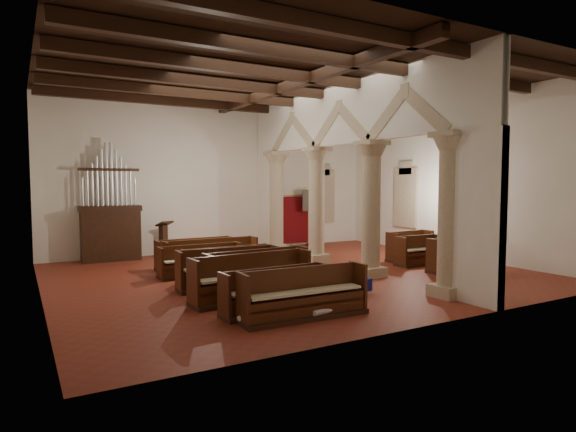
# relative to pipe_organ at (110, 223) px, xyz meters

# --- Properties ---
(floor) EXTENTS (14.00, 14.00, 0.00)m
(floor) POSITION_rel_pipe_organ_xyz_m (4.50, -5.50, -1.37)
(floor) COLOR maroon
(floor) RESTS_ON ground
(ceiling) EXTENTS (14.00, 14.00, 0.00)m
(ceiling) POSITION_rel_pipe_organ_xyz_m (4.50, -5.50, 4.63)
(ceiling) COLOR black
(ceiling) RESTS_ON wall_back
(wall_back) EXTENTS (14.00, 0.02, 6.00)m
(wall_back) POSITION_rel_pipe_organ_xyz_m (4.50, 0.50, 1.63)
(wall_back) COLOR white
(wall_back) RESTS_ON floor
(wall_front) EXTENTS (14.00, 0.02, 6.00)m
(wall_front) POSITION_rel_pipe_organ_xyz_m (4.50, -11.50, 1.63)
(wall_front) COLOR white
(wall_front) RESTS_ON floor
(wall_left) EXTENTS (0.02, 12.00, 6.00)m
(wall_left) POSITION_rel_pipe_organ_xyz_m (-2.50, -5.50, 1.63)
(wall_left) COLOR white
(wall_left) RESTS_ON floor
(wall_right) EXTENTS (0.02, 12.00, 6.00)m
(wall_right) POSITION_rel_pipe_organ_xyz_m (11.50, -5.50, 1.63)
(wall_right) COLOR white
(wall_right) RESTS_ON floor
(ceiling_beams) EXTENTS (13.80, 11.80, 0.30)m
(ceiling_beams) POSITION_rel_pipe_organ_xyz_m (4.50, -5.50, 4.45)
(ceiling_beams) COLOR #331C10
(ceiling_beams) RESTS_ON wall_back
(arcade) EXTENTS (0.90, 11.90, 6.00)m
(arcade) POSITION_rel_pipe_organ_xyz_m (6.30, -5.50, 2.19)
(arcade) COLOR #C8B395
(arcade) RESTS_ON floor
(window_right_a) EXTENTS (0.03, 1.00, 2.20)m
(window_right_a) POSITION_rel_pipe_organ_xyz_m (11.48, -7.00, 0.83)
(window_right_a) COLOR #39816A
(window_right_a) RESTS_ON wall_right
(window_right_b) EXTENTS (0.03, 1.00, 2.20)m
(window_right_b) POSITION_rel_pipe_organ_xyz_m (11.48, -3.00, 0.83)
(window_right_b) COLOR #39816A
(window_right_b) RESTS_ON wall_right
(window_back) EXTENTS (1.00, 0.03, 2.20)m
(window_back) POSITION_rel_pipe_organ_xyz_m (9.50, 0.48, 0.83)
(window_back) COLOR #39816A
(window_back) RESTS_ON wall_back
(pipe_organ) EXTENTS (2.10, 0.85, 4.40)m
(pipe_organ) POSITION_rel_pipe_organ_xyz_m (0.00, 0.00, 0.00)
(pipe_organ) COLOR #331C10
(pipe_organ) RESTS_ON floor
(lectern) EXTENTS (0.69, 0.73, 1.38)m
(lectern) POSITION_rel_pipe_organ_xyz_m (1.91, -0.01, -0.80)
(lectern) COLOR #361F11
(lectern) RESTS_ON floor
(dossal_curtain) EXTENTS (1.80, 0.07, 2.17)m
(dossal_curtain) POSITION_rel_pipe_organ_xyz_m (8.00, 0.42, -0.21)
(dossal_curtain) COLOR maroon
(dossal_curtain) RESTS_ON floor
(processional_banner) EXTENTS (0.62, 0.79, 2.72)m
(processional_banner) POSITION_rel_pipe_organ_xyz_m (8.46, -0.01, -0.53)
(processional_banner) COLOR #331C10
(processional_banner) RESTS_ON floor
(hymnal_box_a) EXTENTS (0.32, 0.27, 0.30)m
(hymnal_box_a) POSITION_rel_pipe_organ_xyz_m (3.11, -9.98, -1.12)
(hymnal_box_a) COLOR #16189C
(hymnal_box_a) RESTS_ON floor
(hymnal_box_b) EXTENTS (0.35, 0.30, 0.31)m
(hymnal_box_b) POSITION_rel_pipe_organ_xyz_m (4.66, -8.78, -1.12)
(hymnal_box_b) COLOR navy
(hymnal_box_b) RESTS_ON floor
(hymnal_box_c) EXTENTS (0.40, 0.37, 0.32)m
(hymnal_box_c) POSITION_rel_pipe_organ_xyz_m (3.52, -6.91, -1.11)
(hymnal_box_c) COLOR navy
(hymnal_box_c) RESTS_ON floor
(tube_heater_a) EXTENTS (1.12, 0.30, 0.11)m
(tube_heater_a) POSITION_rel_pipe_organ_xyz_m (2.83, -10.04, -1.21)
(tube_heater_a) COLOR white
(tube_heater_a) RESTS_ON floor
(tube_heater_b) EXTENTS (1.05, 0.52, 0.11)m
(tube_heater_b) POSITION_rel_pipe_organ_xyz_m (1.30, -9.50, -1.21)
(tube_heater_b) COLOR white
(tube_heater_b) RESTS_ON floor
(nave_pew_0) EXTENTS (2.85, 0.78, 1.06)m
(nave_pew_0) POSITION_rel_pipe_organ_xyz_m (2.22, -9.83, -1.02)
(nave_pew_0) COLOR #331C10
(nave_pew_0) RESTS_ON floor
(nave_pew_1) EXTENTS (2.55, 0.75, 0.98)m
(nave_pew_1) POSITION_rel_pipe_organ_xyz_m (1.93, -9.14, -1.05)
(nave_pew_1) COLOR #331C10
(nave_pew_1) RESTS_ON floor
(nave_pew_2) EXTENTS (3.10, 0.94, 1.13)m
(nave_pew_2) POSITION_rel_pipe_organ_xyz_m (1.93, -7.90, -1.00)
(nave_pew_2) COLOR #331C10
(nave_pew_2) RESTS_ON floor
(nave_pew_3) EXTENTS (2.87, 0.91, 1.09)m
(nave_pew_3) POSITION_rel_pipe_organ_xyz_m (2.43, -7.15, -1.01)
(nave_pew_3) COLOR #331C10
(nave_pew_3) RESTS_ON floor
(nave_pew_4) EXTENTS (2.79, 0.83, 1.07)m
(nave_pew_4) POSITION_rel_pipe_organ_xyz_m (1.97, -6.34, -1.01)
(nave_pew_4) COLOR #331C10
(nave_pew_4) RESTS_ON floor
(nave_pew_5) EXTENTS (2.74, 0.68, 0.95)m
(nave_pew_5) POSITION_rel_pipe_organ_xyz_m (2.41, -5.26, -1.06)
(nave_pew_5) COLOR #331C10
(nave_pew_5) RESTS_ON floor
(nave_pew_6) EXTENTS (2.57, 0.68, 0.95)m
(nave_pew_6) POSITION_rel_pipe_organ_xyz_m (1.88, -4.36, -1.06)
(nave_pew_6) COLOR #331C10
(nave_pew_6) RESTS_ON floor
(nave_pew_7) EXTENTS (3.10, 0.76, 1.01)m
(nave_pew_7) POSITION_rel_pipe_organ_xyz_m (2.51, -3.64, -1.04)
(nave_pew_7) COLOR #331C10
(nave_pew_7) RESTS_ON floor
(nave_pew_8) EXTENTS (2.58, 0.73, 0.99)m
(nave_pew_8) POSITION_rel_pipe_organ_xyz_m (2.15, -2.98, -1.05)
(nave_pew_8) COLOR #331C10
(nave_pew_8) RESTS_ON floor
(aisle_pew_0) EXTENTS (2.18, 0.85, 1.10)m
(aisle_pew_0) POSITION_rel_pipe_organ_xyz_m (9.24, -7.68, -1.00)
(aisle_pew_0) COLOR #331C10
(aisle_pew_0) RESTS_ON floor
(aisle_pew_1) EXTENTS (1.76, 0.68, 1.01)m
(aisle_pew_1) POSITION_rel_pipe_organ_xyz_m (9.05, -6.25, -1.03)
(aisle_pew_1) COLOR #331C10
(aisle_pew_1) RESTS_ON floor
(aisle_pew_2) EXTENTS (1.89, 0.83, 1.07)m
(aisle_pew_2) POSITION_rel_pipe_organ_xyz_m (9.43, -5.42, -1.01)
(aisle_pew_2) COLOR #331C10
(aisle_pew_2) RESTS_ON floor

